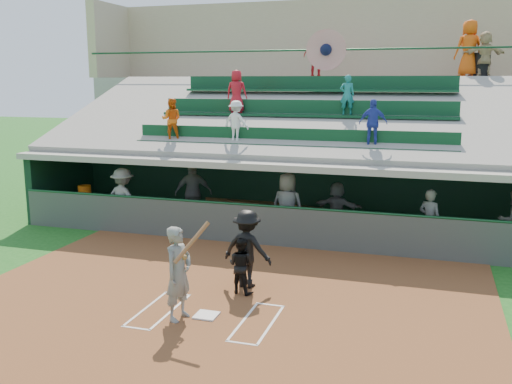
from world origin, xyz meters
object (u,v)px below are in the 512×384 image
(home_plate, at_px, (206,315))
(trash_bin, at_px, (482,65))
(catcher, at_px, (241,265))
(water_cooler, at_px, (85,192))
(batter_at_plate, at_px, (179,273))
(white_table, at_px, (86,209))

(home_plate, relative_size, trash_bin, 0.50)
(catcher, height_order, water_cooler, catcher)
(batter_at_plate, xyz_separation_m, white_table, (-6.21, 6.25, -0.54))
(white_table, distance_m, trash_bin, 14.77)
(water_cooler, distance_m, trash_bin, 14.62)
(catcher, bearing_deg, trash_bin, -100.05)
(home_plate, relative_size, catcher, 0.35)
(batter_at_plate, relative_size, white_table, 2.46)
(white_table, bearing_deg, water_cooler, 151.81)
(catcher, relative_size, white_table, 1.53)
(home_plate, height_order, white_table, white_table)
(batter_at_plate, bearing_deg, water_cooler, 134.74)
(home_plate, relative_size, white_table, 0.54)
(water_cooler, height_order, trash_bin, trash_bin)
(home_plate, distance_m, trash_bin, 14.96)
(batter_at_plate, distance_m, trash_bin, 15.08)
(catcher, xyz_separation_m, water_cooler, (-6.94, 4.68, 0.31))
(home_plate, distance_m, catcher, 1.52)
(trash_bin, bearing_deg, catcher, -114.44)
(trash_bin, bearing_deg, batter_at_plate, -114.19)
(catcher, height_order, trash_bin, trash_bin)
(white_table, bearing_deg, catcher, -9.74)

